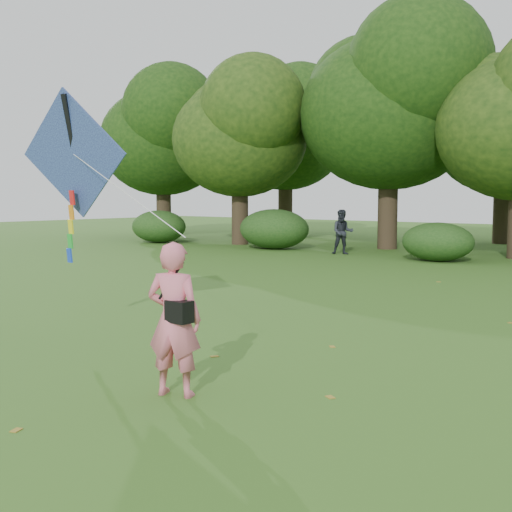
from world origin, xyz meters
The scene contains 6 objects.
ground centered at (0.00, 0.00, 0.00)m, with size 100.00×100.00×0.00m, color #265114.
man_kite_flyer centered at (-0.11, -0.09, 0.92)m, with size 0.67×0.44×1.85m, color pink.
bystander_left centered at (-8.14, 17.32, 0.92)m, with size 0.89×0.69×1.83m, color #22262E.
crossbody_bag centered at (0.00, -0.12, 1.04)m, with size 0.43×0.20×0.72m.
flying_kite centered at (-4.26, 1.56, 3.06)m, with size 5.53×2.08×3.05m.
fallen_leaves centered at (0.34, 3.62, 0.01)m, with size 10.82×13.69×0.01m.
Camera 1 is at (5.30, -5.36, 2.38)m, focal length 45.00 mm.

